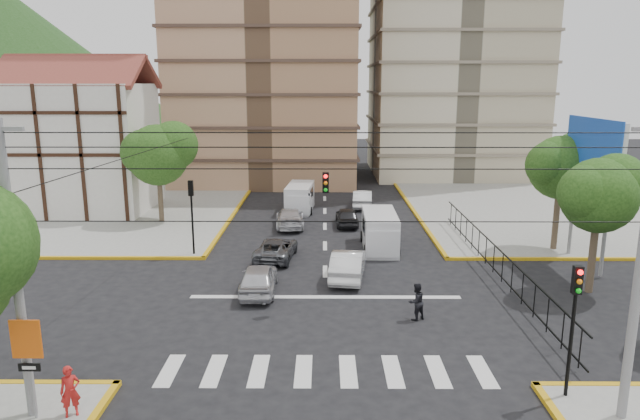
{
  "coord_description": "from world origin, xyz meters",
  "views": [
    {
      "loc": [
        -0.08,
        -24.63,
        10.09
      ],
      "look_at": [
        -0.26,
        2.52,
        4.0
      ],
      "focal_mm": 32.0,
      "sensor_mm": 36.0,
      "label": 1
    }
  ],
  "objects_px": {
    "traffic_light_nw": "(192,205)",
    "van_left_lane": "(300,199)",
    "van_right_lane": "(380,232)",
    "car_silver_front_left": "(259,278)",
    "traffic_light_se": "(574,310)",
    "car_white_front_right": "(348,264)",
    "pedestrian_crosswalk": "(416,302)",
    "district_sign": "(27,348)",
    "pedestrian_sw_corner": "(70,391)"
  },
  "relations": [
    {
      "from": "van_right_lane",
      "to": "car_silver_front_left",
      "type": "height_order",
      "value": "van_right_lane"
    },
    {
      "from": "van_right_lane",
      "to": "pedestrian_crosswalk",
      "type": "xyz_separation_m",
      "value": [
        0.55,
        -10.59,
        -0.28
      ]
    },
    {
      "from": "van_right_lane",
      "to": "pedestrian_sw_corner",
      "type": "bearing_deg",
      "value": -120.6
    },
    {
      "from": "car_silver_front_left",
      "to": "pedestrian_sw_corner",
      "type": "bearing_deg",
      "value": 66.6
    },
    {
      "from": "traffic_light_se",
      "to": "car_white_front_right",
      "type": "distance_m",
      "value": 13.7
    },
    {
      "from": "pedestrian_crosswalk",
      "to": "car_white_front_right",
      "type": "bearing_deg",
      "value": -94.71
    },
    {
      "from": "district_sign",
      "to": "pedestrian_crosswalk",
      "type": "distance_m",
      "value": 15.02
    },
    {
      "from": "traffic_light_nw",
      "to": "van_right_lane",
      "type": "relative_size",
      "value": 0.87
    },
    {
      "from": "traffic_light_se",
      "to": "van_right_lane",
      "type": "distance_m",
      "value": 17.64
    },
    {
      "from": "pedestrian_sw_corner",
      "to": "pedestrian_crosswalk",
      "type": "xyz_separation_m",
      "value": [
        11.69,
        7.62,
        -0.13
      ]
    },
    {
      "from": "van_left_lane",
      "to": "traffic_light_se",
      "type": "bearing_deg",
      "value": -65.56
    },
    {
      "from": "van_left_lane",
      "to": "car_white_front_right",
      "type": "relative_size",
      "value": 1.06
    },
    {
      "from": "district_sign",
      "to": "car_white_front_right",
      "type": "bearing_deg",
      "value": 52.89
    },
    {
      "from": "car_white_front_right",
      "to": "pedestrian_crosswalk",
      "type": "relative_size",
      "value": 2.81
    },
    {
      "from": "traffic_light_nw",
      "to": "pedestrian_sw_corner",
      "type": "relative_size",
      "value": 2.73
    },
    {
      "from": "pedestrian_sw_corner",
      "to": "car_white_front_right",
      "type": "bearing_deg",
      "value": 29.22
    },
    {
      "from": "traffic_light_se",
      "to": "district_sign",
      "type": "xyz_separation_m",
      "value": [
        -16.6,
        -1.44,
        -0.66
      ]
    },
    {
      "from": "traffic_light_nw",
      "to": "car_white_front_right",
      "type": "height_order",
      "value": "traffic_light_nw"
    },
    {
      "from": "van_right_lane",
      "to": "district_sign",
      "type": "bearing_deg",
      "value": -122.66
    },
    {
      "from": "car_silver_front_left",
      "to": "pedestrian_crosswalk",
      "type": "distance_m",
      "value": 7.89
    },
    {
      "from": "traffic_light_se",
      "to": "traffic_light_nw",
      "type": "xyz_separation_m",
      "value": [
        -15.6,
        15.6,
        0.0
      ]
    },
    {
      "from": "van_right_lane",
      "to": "pedestrian_sw_corner",
      "type": "height_order",
      "value": "van_right_lane"
    },
    {
      "from": "pedestrian_sw_corner",
      "to": "pedestrian_crosswalk",
      "type": "bearing_deg",
      "value": 6.83
    },
    {
      "from": "van_right_lane",
      "to": "pedestrian_sw_corner",
      "type": "relative_size",
      "value": 3.14
    },
    {
      "from": "traffic_light_nw",
      "to": "van_left_lane",
      "type": "height_order",
      "value": "traffic_light_nw"
    },
    {
      "from": "traffic_light_nw",
      "to": "car_white_front_right",
      "type": "relative_size",
      "value": 0.95
    },
    {
      "from": "van_right_lane",
      "to": "pedestrian_crosswalk",
      "type": "bearing_deg",
      "value": -86.18
    },
    {
      "from": "traffic_light_se",
      "to": "van_left_lane",
      "type": "height_order",
      "value": "traffic_light_se"
    },
    {
      "from": "traffic_light_se",
      "to": "van_left_lane",
      "type": "relative_size",
      "value": 0.9
    },
    {
      "from": "traffic_light_nw",
      "to": "car_silver_front_left",
      "type": "distance_m",
      "value": 7.89
    },
    {
      "from": "car_white_front_right",
      "to": "traffic_light_nw",
      "type": "bearing_deg",
      "value": -15.99
    },
    {
      "from": "district_sign",
      "to": "pedestrian_crosswalk",
      "type": "height_order",
      "value": "district_sign"
    },
    {
      "from": "van_left_lane",
      "to": "pedestrian_crosswalk",
      "type": "xyz_separation_m",
      "value": [
        5.93,
        -21.22,
        -0.22
      ]
    },
    {
      "from": "pedestrian_sw_corner",
      "to": "pedestrian_crosswalk",
      "type": "distance_m",
      "value": 13.96
    },
    {
      "from": "van_left_lane",
      "to": "district_sign",
      "type": "bearing_deg",
      "value": -98.3
    },
    {
      "from": "traffic_light_se",
      "to": "car_white_front_right",
      "type": "bearing_deg",
      "value": 119.28
    },
    {
      "from": "car_silver_front_left",
      "to": "pedestrian_sw_corner",
      "type": "relative_size",
      "value": 2.65
    },
    {
      "from": "traffic_light_nw",
      "to": "district_sign",
      "type": "distance_m",
      "value": 17.08
    },
    {
      "from": "van_left_lane",
      "to": "car_white_front_right",
      "type": "height_order",
      "value": "van_left_lane"
    },
    {
      "from": "district_sign",
      "to": "pedestrian_sw_corner",
      "type": "bearing_deg",
      "value": 9.97
    },
    {
      "from": "pedestrian_sw_corner",
      "to": "district_sign",
      "type": "bearing_deg",
      "value": 163.69
    },
    {
      "from": "traffic_light_nw",
      "to": "van_left_lane",
      "type": "relative_size",
      "value": 0.9
    },
    {
      "from": "traffic_light_se",
      "to": "pedestrian_sw_corner",
      "type": "height_order",
      "value": "traffic_light_se"
    },
    {
      "from": "traffic_light_nw",
      "to": "pedestrian_sw_corner",
      "type": "bearing_deg",
      "value": -89.86
    },
    {
      "from": "traffic_light_se",
      "to": "car_silver_front_left",
      "type": "xyz_separation_m",
      "value": [
        -11.07,
        9.6,
        -2.38
      ]
    },
    {
      "from": "car_silver_front_left",
      "to": "pedestrian_sw_corner",
      "type": "xyz_separation_m",
      "value": [
        -4.49,
        -10.86,
        0.23
      ]
    },
    {
      "from": "district_sign",
      "to": "traffic_light_se",
      "type": "bearing_deg",
      "value": 4.95
    },
    {
      "from": "pedestrian_sw_corner",
      "to": "pedestrian_crosswalk",
      "type": "height_order",
      "value": "pedestrian_sw_corner"
    },
    {
      "from": "van_right_lane",
      "to": "pedestrian_crosswalk",
      "type": "distance_m",
      "value": 10.61
    },
    {
      "from": "car_silver_front_left",
      "to": "pedestrian_crosswalk",
      "type": "bearing_deg",
      "value": 154.91
    }
  ]
}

